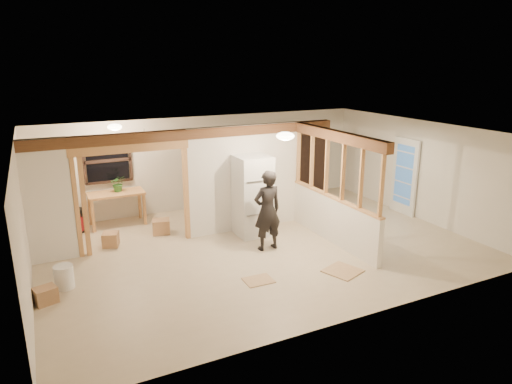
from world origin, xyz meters
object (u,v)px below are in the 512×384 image
work_table (117,209)px  bookshelf (311,164)px  refrigerator (253,196)px  woman (267,210)px  shop_vac (75,221)px

work_table → bookshelf: size_ratio=0.71×
bookshelf → refrigerator: bearing=-143.3°
woman → bookshelf: (3.13, 3.20, 0.06)m
woman → bookshelf: bookshelf is taller
work_table → bookshelf: bookshelf is taller
woman → work_table: (-2.61, 2.97, -0.45)m
shop_vac → woman: bearing=-38.6°
shop_vac → bookshelf: bearing=2.7°
refrigerator → work_table: size_ratio=1.41×
bookshelf → work_table: bearing=-177.7°
refrigerator → bookshelf: size_ratio=1.00×
shop_vac → bookshelf: bookshelf is taller
refrigerator → shop_vac: 4.23m
woman → shop_vac: (-3.61, 2.87, -0.58)m
work_table → bookshelf: (5.74, 0.23, 0.51)m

